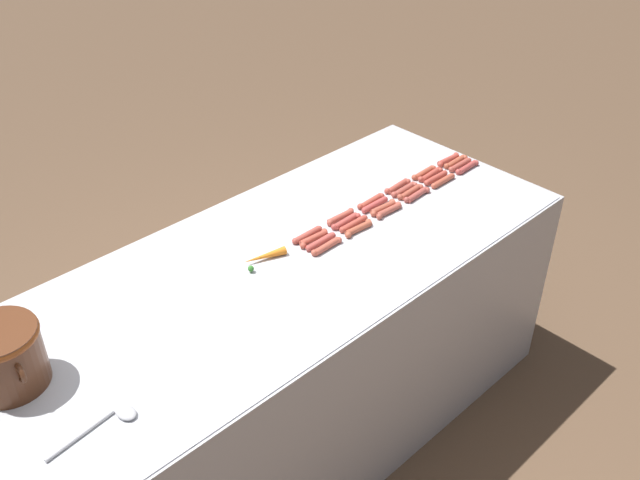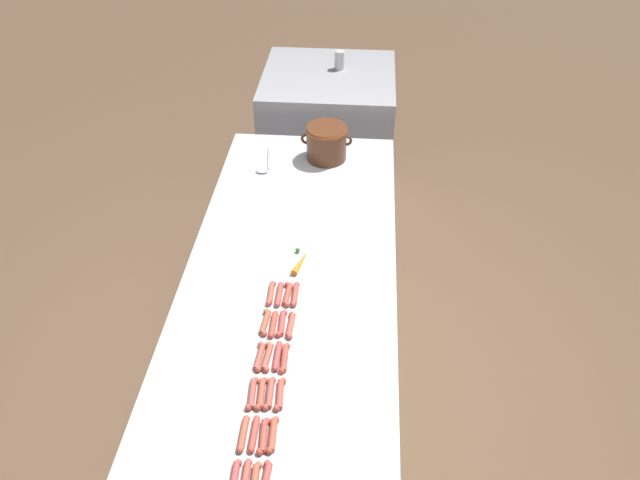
# 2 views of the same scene
# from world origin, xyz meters

# --- Properties ---
(ground_plane) EXTENTS (20.00, 20.00, 0.00)m
(ground_plane) POSITION_xyz_m (0.00, 0.00, 0.00)
(ground_plane) COLOR brown
(griddle_counter) EXTENTS (0.96, 2.37, 0.91)m
(griddle_counter) POSITION_xyz_m (0.00, 0.00, 0.45)
(griddle_counter) COLOR #BCBCC1
(griddle_counter) RESTS_ON ground_plane
(hot_dog_0) EXTENTS (0.03, 0.15, 0.03)m
(hot_dog_0) POSITION_xyz_m (-0.06, -1.07, 0.92)
(hot_dog_0) COLOR #B24540
(hot_dog_0) RESTS_ON griddle_counter
(hot_dog_1) EXTENTS (0.03, 0.15, 0.03)m
(hot_dog_1) POSITION_xyz_m (-0.06, -0.90, 0.92)
(hot_dog_1) COLOR #B5503A
(hot_dog_1) RESTS_ON griddle_counter
(hot_dog_2) EXTENTS (0.03, 0.15, 0.03)m
(hot_dog_2) POSITION_xyz_m (-0.06, -0.73, 0.92)
(hot_dog_2) COLOR #AB4B41
(hot_dog_2) RESTS_ON griddle_counter
(hot_dog_3) EXTENTS (0.03, 0.15, 0.03)m
(hot_dog_3) POSITION_xyz_m (-0.06, -0.55, 0.92)
(hot_dog_3) COLOR #AB4F3F
(hot_dog_3) RESTS_ON griddle_counter
(hot_dog_4) EXTENTS (0.03, 0.15, 0.03)m
(hot_dog_4) POSITION_xyz_m (-0.06, -0.37, 0.92)
(hot_dog_4) COLOR #B1523A
(hot_dog_4) RESTS_ON griddle_counter
(hot_dog_5) EXTENTS (0.03, 0.15, 0.03)m
(hot_dog_5) POSITION_xyz_m (-0.06, -0.20, 0.92)
(hot_dog_5) COLOR #B8533F
(hot_dog_5) RESTS_ON griddle_counter
(hot_dog_6) EXTENTS (0.03, 0.15, 0.03)m
(hot_dog_6) POSITION_xyz_m (-0.02, -1.07, 0.92)
(hot_dog_6) COLOR #AB4C40
(hot_dog_6) RESTS_ON griddle_counter
(hot_dog_7) EXTENTS (0.03, 0.15, 0.03)m
(hot_dog_7) POSITION_xyz_m (-0.02, -0.90, 0.92)
(hot_dog_7) COLOR #B04539
(hot_dog_7) RESTS_ON griddle_counter
(hot_dog_8) EXTENTS (0.03, 0.15, 0.03)m
(hot_dog_8) POSITION_xyz_m (-0.02, -0.73, 0.92)
(hot_dog_8) COLOR #AB4D3B
(hot_dog_8) RESTS_ON griddle_counter
(hot_dog_9) EXTENTS (0.03, 0.15, 0.03)m
(hot_dog_9) POSITION_xyz_m (-0.03, -0.55, 0.92)
(hot_dog_9) COLOR #B1533E
(hot_dog_9) RESTS_ON griddle_counter
(hot_dog_10) EXTENTS (0.03, 0.15, 0.03)m
(hot_dog_10) POSITION_xyz_m (-0.03, -0.38, 0.92)
(hot_dog_10) COLOR #B14638
(hot_dog_10) RESTS_ON griddle_counter
(hot_dog_11) EXTENTS (0.03, 0.15, 0.03)m
(hot_dog_11) POSITION_xyz_m (-0.03, -0.21, 0.92)
(hot_dog_11) COLOR #B14940
(hot_dog_11) RESTS_ON griddle_counter
(hot_dog_12) EXTENTS (0.03, 0.15, 0.03)m
(hot_dog_12) POSITION_xyz_m (0.01, -1.08, 0.92)
(hot_dog_12) COLOR #B55239
(hot_dog_12) RESTS_ON griddle_counter
(hot_dog_13) EXTENTS (0.03, 0.15, 0.03)m
(hot_dog_13) POSITION_xyz_m (0.01, -0.90, 0.92)
(hot_dog_13) COLOR #B34639
(hot_dog_13) RESTS_ON griddle_counter
(hot_dog_14) EXTENTS (0.03, 0.15, 0.03)m
(hot_dog_14) POSITION_xyz_m (0.01, -0.72, 0.92)
(hot_dog_14) COLOR #AB4D41
(hot_dog_14) RESTS_ON griddle_counter
(hot_dog_15) EXTENTS (0.03, 0.15, 0.03)m
(hot_dog_15) POSITION_xyz_m (0.01, -0.55, 0.92)
(hot_dog_15) COLOR #B64541
(hot_dog_15) RESTS_ON griddle_counter
(hot_dog_16) EXTENTS (0.03, 0.15, 0.03)m
(hot_dog_16) POSITION_xyz_m (0.01, -0.37, 0.92)
(hot_dog_16) COLOR #B74740
(hot_dog_16) RESTS_ON griddle_counter
(hot_dog_17) EXTENTS (0.03, 0.15, 0.03)m
(hot_dog_17) POSITION_xyz_m (0.01, -0.20, 0.92)
(hot_dog_17) COLOR #B34A3A
(hot_dog_17) RESTS_ON griddle_counter
(hot_dog_18) EXTENTS (0.03, 0.15, 0.03)m
(hot_dog_18) POSITION_xyz_m (0.04, -1.07, 0.92)
(hot_dog_18) COLOR #B4453A
(hot_dog_18) RESTS_ON griddle_counter
(hot_dog_19) EXTENTS (0.03, 0.15, 0.03)m
(hot_dog_19) POSITION_xyz_m (0.04, -0.90, 0.92)
(hot_dog_19) COLOR #AF4E38
(hot_dog_19) RESTS_ON griddle_counter
(hot_dog_20) EXTENTS (0.03, 0.15, 0.03)m
(hot_dog_20) POSITION_xyz_m (0.04, -0.73, 0.92)
(hot_dog_20) COLOR #AD4A3C
(hot_dog_20) RESTS_ON griddle_counter
(hot_dog_21) EXTENTS (0.03, 0.15, 0.03)m
(hot_dog_21) POSITION_xyz_m (0.04, -0.55, 0.92)
(hot_dog_21) COLOR #AE4738
(hot_dog_21) RESTS_ON griddle_counter
(hot_dog_22) EXTENTS (0.03, 0.15, 0.03)m
(hot_dog_22) POSITION_xyz_m (0.04, -0.38, 0.92)
(hot_dog_22) COLOR #B44F41
(hot_dog_22) RESTS_ON griddle_counter
(hot_dog_23) EXTENTS (0.03, 0.15, 0.03)m
(hot_dog_23) POSITION_xyz_m (0.04, -0.20, 0.92)
(hot_dog_23) COLOR #AD493E
(hot_dog_23) RESTS_ON griddle_counter
(bean_pot) EXTENTS (0.29, 0.23, 0.20)m
(bean_pot) POSITION_xyz_m (0.09, 0.94, 1.02)
(bean_pot) COLOR #562D19
(bean_pot) RESTS_ON griddle_counter
(serving_spoon) EXTENTS (0.08, 0.27, 0.02)m
(serving_spoon) POSITION_xyz_m (-0.24, 0.81, 0.91)
(serving_spoon) COLOR #B7B7BC
(serving_spoon) RESTS_ON griddle_counter
(carrot) EXTENTS (0.08, 0.18, 0.03)m
(carrot) POSITION_xyz_m (0.04, 0.02, 0.92)
(carrot) COLOR orange
(carrot) RESTS_ON griddle_counter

